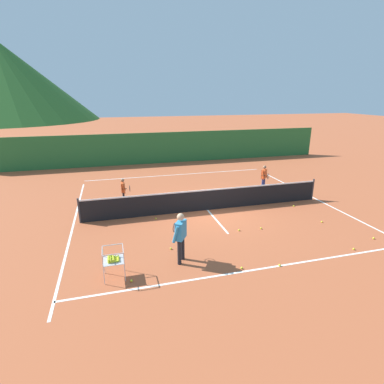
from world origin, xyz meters
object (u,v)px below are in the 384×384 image
object	(u,v)px
tennis_ball_7	(374,238)
tennis_ball_11	(280,265)
student_0	(123,189)
tennis_ball_4	(322,222)
tennis_ball_3	(177,238)
tennis_ball_8	(261,228)
tennis_ball_0	(171,248)
tennis_ball_10	(239,230)
tennis_ball_9	(131,281)
ball_cart	(113,259)
instructor	(181,233)
tennis_ball_5	(294,206)
tennis_ball_2	(354,249)
tennis_ball_1	(242,268)
tennis_net	(208,200)
tennis_ball_6	(156,219)

from	to	relation	value
tennis_ball_7	tennis_ball_11	xyz separation A→B (m)	(-4.23, -0.71, 0.00)
student_0	tennis_ball_4	distance (m)	8.81
tennis_ball_3	tennis_ball_8	bearing A→B (deg)	-0.22
student_0	tennis_ball_0	size ratio (longest dim) A/B	18.44
tennis_ball_10	tennis_ball_3	bearing A→B (deg)	-178.73
tennis_ball_9	ball_cart	bearing A→B (deg)	142.97
student_0	tennis_ball_7	distance (m)	10.46
tennis_ball_0	instructor	bearing A→B (deg)	-79.51
tennis_ball_5	tennis_ball_11	xyz separation A→B (m)	(-3.33, -4.35, 0.00)
tennis_ball_2	tennis_ball_5	bearing A→B (deg)	84.61
tennis_ball_10	ball_cart	bearing A→B (deg)	-157.93
tennis_ball_1	tennis_ball_4	xyz separation A→B (m)	(4.56, 2.28, 0.00)
tennis_net	tennis_ball_4	bearing A→B (deg)	-32.16
student_0	tennis_ball_1	world-z (taller)	student_0
student_0	tennis_ball_6	xyz separation A→B (m)	(1.17, -2.22, -0.72)
student_0	tennis_ball_4	bearing A→B (deg)	-29.50
tennis_ball_0	tennis_ball_5	size ratio (longest dim) A/B	1.00
tennis_ball_4	tennis_ball_8	size ratio (longest dim) A/B	1.00
tennis_ball_2	tennis_ball_11	world-z (taller)	same
tennis_ball_6	tennis_ball_10	xyz separation A→B (m)	(2.90, -1.95, 0.00)
tennis_ball_9	tennis_ball_0	bearing A→B (deg)	46.75
tennis_net	tennis_ball_6	xyz separation A→B (m)	(-2.42, -0.45, -0.47)
tennis_ball_5	tennis_ball_8	world-z (taller)	same
tennis_ball_0	tennis_ball_11	xyz separation A→B (m)	(2.99, -1.89, 0.00)
instructor	tennis_ball_11	size ratio (longest dim) A/B	23.81
tennis_ball_2	tennis_ball_0	bearing A→B (deg)	164.51
tennis_ball_6	tennis_ball_8	distance (m)	4.30
tennis_ball_3	tennis_ball_8	xyz separation A→B (m)	(3.34, -0.01, 0.00)
tennis_ball_1	tennis_ball_8	xyz separation A→B (m)	(1.88, 2.38, 0.00)
tennis_ball_7	tennis_ball_1	bearing A→B (deg)	-174.29
ball_cart	tennis_ball_8	distance (m)	5.89
tennis_ball_6	tennis_ball_2	bearing A→B (deg)	-35.58
tennis_ball_1	tennis_ball_6	bearing A→B (deg)	113.58
tennis_ball_2	tennis_ball_6	bearing A→B (deg)	144.42
student_0	tennis_ball_9	world-z (taller)	student_0
tennis_ball_1	tennis_ball_7	size ratio (longest dim) A/B	1.00
instructor	tennis_ball_8	xyz separation A→B (m)	(3.54, 1.49, -0.94)
tennis_ball_2	tennis_ball_7	bearing A→B (deg)	19.81
tennis_ball_5	tennis_ball_9	distance (m)	8.70
instructor	tennis_ball_0	world-z (taller)	instructor
tennis_net	tennis_ball_10	bearing A→B (deg)	-78.45
tennis_ball_3	tennis_ball_7	bearing A→B (deg)	-15.08
instructor	tennis_ball_11	world-z (taller)	instructor
tennis_ball_3	tennis_ball_10	xyz separation A→B (m)	(2.45, 0.05, 0.00)
instructor	tennis_ball_1	bearing A→B (deg)	-28.26
instructor	tennis_ball_3	bearing A→B (deg)	82.43
tennis_ball_2	tennis_net	bearing A→B (deg)	127.21
tennis_ball_4	ball_cart	bearing A→B (deg)	-168.11
tennis_ball_4	tennis_ball_0	bearing A→B (deg)	-174.92
tennis_ball_11	instructor	bearing A→B (deg)	159.49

